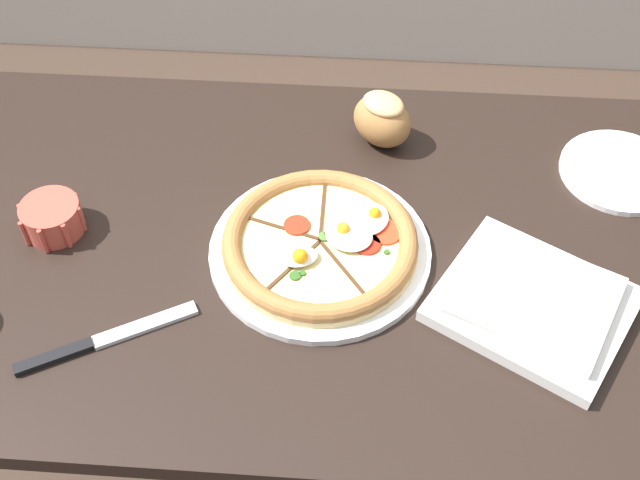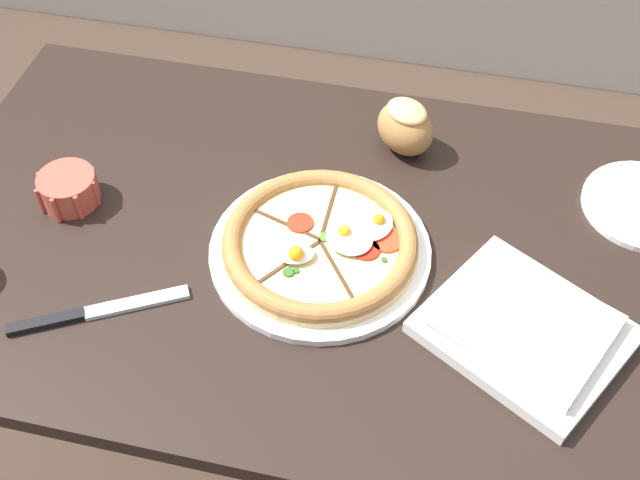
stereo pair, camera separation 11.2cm
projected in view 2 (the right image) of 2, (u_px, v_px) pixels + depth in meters
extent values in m
plane|color=#3D2D23|center=(316.00, 469.00, 1.72)|extent=(12.00, 12.00, 0.00)
cube|color=black|center=(315.00, 248.00, 1.17)|extent=(1.18, 0.72, 0.03)
cube|color=black|center=(104.00, 212.00, 1.72)|extent=(0.06, 0.06, 0.72)
cube|color=black|center=(619.00, 301.00, 1.57)|extent=(0.06, 0.06, 0.72)
cylinder|color=white|center=(320.00, 251.00, 1.14)|extent=(0.31, 0.31, 0.01)
cylinder|color=#DBB775|center=(320.00, 246.00, 1.13)|extent=(0.28, 0.28, 0.01)
cylinder|color=#E0CC84|center=(320.00, 242.00, 1.12)|extent=(0.23, 0.23, 0.00)
torus|color=#A36B38|center=(320.00, 242.00, 1.12)|extent=(0.28, 0.28, 0.03)
cube|color=#472D19|center=(329.00, 212.00, 1.16)|extent=(0.01, 0.12, 0.00)
cube|color=#472D19|center=(285.00, 226.00, 1.14)|extent=(0.11, 0.04, 0.00)
cube|color=#472D19|center=(288.00, 262.00, 1.09)|extent=(0.07, 0.10, 0.00)
cube|color=#472D19|center=(337.00, 271.00, 1.08)|extent=(0.07, 0.10, 0.00)
cube|color=#472D19|center=(361.00, 238.00, 1.12)|extent=(0.11, 0.04, 0.00)
cylinder|color=red|center=(300.00, 223.00, 1.14)|extent=(0.04, 0.04, 0.00)
cylinder|color=red|center=(387.00, 238.00, 1.12)|extent=(0.04, 0.04, 0.00)
cylinder|color=red|center=(366.00, 250.00, 1.11)|extent=(0.04, 0.04, 0.00)
ellipsoid|color=white|center=(296.00, 254.00, 1.09)|extent=(0.06, 0.05, 0.01)
sphere|color=orange|center=(296.00, 254.00, 1.09)|extent=(0.02, 0.02, 0.02)
ellipsoid|color=white|center=(373.00, 225.00, 1.13)|extent=(0.08, 0.08, 0.01)
sphere|color=orange|center=(379.00, 220.00, 1.13)|extent=(0.02, 0.02, 0.02)
ellipsoid|color=white|center=(349.00, 238.00, 1.11)|extent=(0.09, 0.09, 0.01)
sphere|color=#F4AD1E|center=(344.00, 231.00, 1.11)|extent=(0.02, 0.02, 0.02)
cylinder|color=#2D5B1E|center=(288.00, 272.00, 1.08)|extent=(0.02, 0.02, 0.00)
cylinder|color=#2D5B1E|center=(355.00, 239.00, 1.12)|extent=(0.01, 0.01, 0.00)
cylinder|color=#386B23|center=(329.00, 234.00, 1.13)|extent=(0.01, 0.01, 0.00)
cylinder|color=#2D5B1E|center=(296.00, 271.00, 1.08)|extent=(0.01, 0.01, 0.00)
cylinder|color=#386B23|center=(302.00, 216.00, 1.15)|extent=(0.01, 0.01, 0.00)
cylinder|color=#477A2D|center=(325.00, 237.00, 1.12)|extent=(0.02, 0.02, 0.00)
cylinder|color=#2D5B1E|center=(384.00, 260.00, 1.10)|extent=(0.01, 0.01, 0.00)
cylinder|color=#C64C3D|center=(68.00, 190.00, 1.19)|extent=(0.09, 0.09, 0.05)
cylinder|color=gold|center=(67.00, 187.00, 1.18)|extent=(0.07, 0.07, 0.03)
cylinder|color=#C64C3D|center=(95.00, 194.00, 1.18)|extent=(0.01, 0.01, 0.05)
cylinder|color=#C64C3D|center=(95.00, 179.00, 1.20)|extent=(0.01, 0.01, 0.05)
cylinder|color=#C64C3D|center=(80.00, 170.00, 1.22)|extent=(0.01, 0.01, 0.05)
cylinder|color=#C64C3D|center=(58.00, 173.00, 1.21)|extent=(0.01, 0.01, 0.05)
cylinder|color=#C64C3D|center=(41.00, 185.00, 1.20)|extent=(0.01, 0.01, 0.05)
cylinder|color=#C64C3D|center=(40.00, 201.00, 1.17)|extent=(0.01, 0.01, 0.05)
cylinder|color=#C64C3D|center=(56.00, 210.00, 1.16)|extent=(0.01, 0.01, 0.05)
cylinder|color=#C64C3D|center=(79.00, 208.00, 1.17)|extent=(0.01, 0.01, 0.05)
cube|color=silver|center=(524.00, 331.00, 1.04)|extent=(0.31, 0.30, 0.02)
cube|color=silver|center=(527.00, 323.00, 1.03)|extent=(0.25, 0.24, 0.02)
ellipsoid|color=#A3703D|center=(405.00, 128.00, 1.25)|extent=(0.12, 0.12, 0.08)
ellipsoid|color=tan|center=(407.00, 111.00, 1.23)|extent=(0.09, 0.08, 0.02)
cube|color=silver|center=(137.00, 303.00, 1.08)|extent=(0.13, 0.08, 0.01)
cube|color=black|center=(46.00, 322.00, 1.06)|extent=(0.10, 0.06, 0.01)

